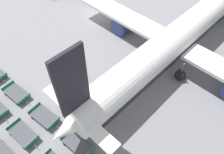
% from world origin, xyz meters
% --- Properties ---
extents(ground_plane, '(500.00, 500.00, 0.00)m').
position_xyz_m(ground_plane, '(0.00, 0.00, 0.00)').
color(ground_plane, gray).
extents(airplane, '(32.34, 39.08, 11.69)m').
position_xyz_m(airplane, '(14.84, -1.14, 3.40)').
color(airplane, white).
rests_on(airplane, ground_plane).
extents(baggage_dolly_row_near_col_c, '(3.90, 1.82, 0.92)m').
position_xyz_m(baggage_dolly_row_near_col_c, '(8.00, -23.53, 0.49)').
color(baggage_dolly_row_near_col_c, '#424449').
rests_on(baggage_dolly_row_near_col_c, ground_plane).
extents(baggage_dolly_row_mid_a_col_c, '(3.92, 1.89, 0.92)m').
position_xyz_m(baggage_dolly_row_mid_a_col_c, '(7.97, -20.98, 0.49)').
color(baggage_dolly_row_mid_a_col_c, '#424449').
rests_on(baggage_dolly_row_mid_a_col_c, ground_plane).
extents(baggage_dolly_row_mid_b_col_b, '(3.91, 1.85, 0.92)m').
position_xyz_m(baggage_dolly_row_mid_b_col_b, '(3.24, -18.22, 0.49)').
color(baggage_dolly_row_mid_b_col_b, '#424449').
rests_on(baggage_dolly_row_mid_b_col_b, ground_plane).
extents(baggage_dolly_row_mid_b_col_c, '(3.89, 1.81, 0.92)m').
position_xyz_m(baggage_dolly_row_mid_b_col_c, '(8.18, -18.34, 0.49)').
color(baggage_dolly_row_mid_b_col_c, '#424449').
rests_on(baggage_dolly_row_mid_b_col_c, ground_plane).
extents(baggage_dolly_row_mid_b_col_d, '(3.92, 1.89, 0.92)m').
position_xyz_m(baggage_dolly_row_mid_b_col_d, '(13.08, -18.42, 0.49)').
color(baggage_dolly_row_mid_b_col_d, '#424449').
rests_on(baggage_dolly_row_mid_b_col_d, ground_plane).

